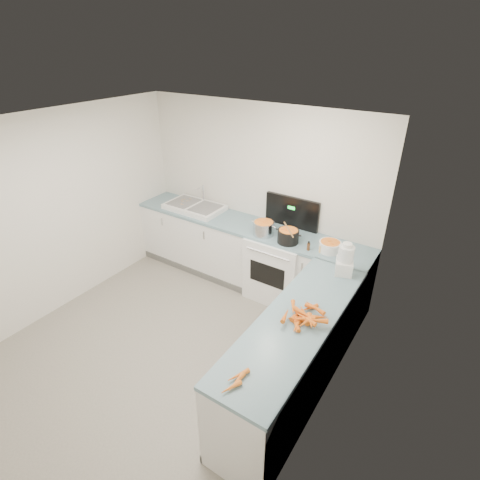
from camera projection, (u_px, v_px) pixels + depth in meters
The scene contains 19 objects.
floor at pixel (166, 351), 4.33m from camera, with size 3.50×4.00×0.00m, color gray, non-canonical shape.
ceiling at pixel (138, 131), 3.13m from camera, with size 3.50×4.00×0.00m, color silver, non-canonical shape.
wall_back at pixel (257, 196), 5.20m from camera, with size 3.50×2.50×0.00m, color silver, non-canonical shape.
wall_left at pixel (51, 218), 4.57m from camera, with size 4.00×2.50×0.00m, color silver, non-canonical shape.
wall_right at pixel (319, 323), 2.89m from camera, with size 4.00×2.50×0.00m, color silver, non-canonical shape.
counter_back at pixel (245, 253), 5.35m from camera, with size 3.50×0.62×0.94m.
counter_right at pixel (294, 356), 3.62m from camera, with size 0.62×2.20×0.94m.
stove at pixel (279, 265), 5.07m from camera, with size 0.76×0.65×1.36m.
sink at pixel (195, 207), 5.54m from camera, with size 0.86×0.52×0.31m.
steel_pot at pixel (264, 229), 4.81m from camera, with size 0.27×0.27×0.20m, color silver.
black_pot at pixel (288, 237), 4.63m from camera, with size 0.26×0.26×0.19m, color black.
wooden_spoon at pixel (289, 229), 4.58m from camera, with size 0.02×0.02×0.42m, color #AD7A47.
mixing_bowl at pixel (330, 246), 4.45m from camera, with size 0.26×0.26×0.12m, color white.
extract_bottle at pixel (308, 247), 4.47m from camera, with size 0.04×0.04×0.09m, color #593319.
spice_jar at pixel (321, 249), 4.43m from camera, with size 0.05×0.05×0.09m, color #E5B266.
food_processor at pixel (345, 260), 3.99m from camera, with size 0.24×0.26×0.36m.
carrot_pile at pixel (304, 317), 3.36m from camera, with size 0.42×0.47×0.09m.
peeled_carrots at pixel (236, 381), 2.76m from camera, with size 0.13×0.30×0.04m.
peelings at pixel (184, 202), 5.62m from camera, with size 0.18×0.25×0.01m.
Camera 1 is at (2.46, -2.19, 3.20)m, focal length 28.00 mm.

